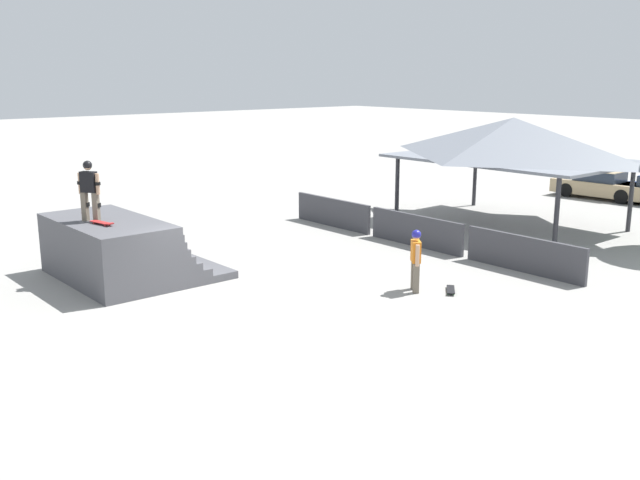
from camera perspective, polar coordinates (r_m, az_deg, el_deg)
ground_plane at (r=18.11m, az=-8.19°, el=-4.90°), size 160.00×160.00×0.00m
quarter_pipe_ramp at (r=20.55m, az=-15.81°, el=-0.89°), size 4.36×3.90×1.69m
skater_on_deck at (r=20.04m, az=-17.99°, el=4.08°), size 0.66×0.51×1.64m
skateboard_on_deck at (r=19.60m, az=-17.02°, el=1.34°), size 0.85×0.36×0.09m
bystander_walking at (r=18.69m, az=7.67°, el=-1.22°), size 0.57×0.49×1.65m
skateboard_on_ground at (r=18.98m, az=10.42°, el=-3.95°), size 0.68×0.74×0.09m
barrier_fence at (r=23.71m, az=7.68°, el=0.75°), size 12.22×0.12×1.05m
pavilion_shelter at (r=27.32m, az=15.17°, el=7.79°), size 8.14×5.69×4.02m
parked_car_tan at (r=35.11m, az=21.56°, el=4.10°), size 4.33×1.90×1.27m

